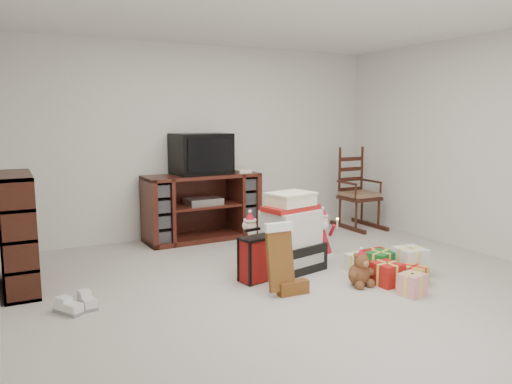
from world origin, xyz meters
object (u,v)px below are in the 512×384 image
rocking_chair (357,199)px  santa_figurine (322,237)px  teddy_bear (360,271)px  mrs_claus_figurine (250,247)px  gift_pile (291,237)px  sneaker_pair (78,305)px  tv_stand (202,207)px  red_suitcase (258,259)px  gift_cluster (391,266)px  bookshelf (18,234)px  crt_television (201,154)px

rocking_chair → santa_figurine: rocking_chair is taller
santa_figurine → teddy_bear: bearing=-105.7°
mrs_claus_figurine → gift_pile: bearing=-31.8°
rocking_chair → sneaker_pair: 4.30m
tv_stand → sneaker_pair: 2.57m
tv_stand → red_suitcase: tv_stand is taller
santa_figurine → sneaker_pair: size_ratio=1.55×
sneaker_pair → teddy_bear: bearing=-35.7°
teddy_bear → santa_figurine: size_ratio=0.58×
red_suitcase → mrs_claus_figurine: mrs_claus_figurine is taller
gift_pile → gift_cluster: size_ratio=0.78×
red_suitcase → sneaker_pair: (-1.65, 0.01, -0.18)m
teddy_bear → tv_stand: bearing=105.4°
gift_pile → mrs_claus_figurine: (-0.36, 0.22, -0.11)m
tv_stand → mrs_claus_figurine: (-0.03, -1.45, -0.19)m
santa_figurine → sneaker_pair: bearing=-170.2°
tv_stand → gift_pile: (0.32, -1.67, -0.08)m
bookshelf → gift_cluster: 3.53m
mrs_claus_figurine → sneaker_pair: (-1.76, -0.37, -0.19)m
rocking_chair → sneaker_pair: bearing=-160.2°
bookshelf → teddy_bear: bookshelf is taller
tv_stand → red_suitcase: size_ratio=2.94×
bookshelf → red_suitcase: bearing=-21.3°
red_suitcase → bookshelf: bearing=146.3°
gift_pile → red_suitcase: bearing=-174.6°
teddy_bear → santa_figurine: 1.07m
gift_pile → crt_television: crt_television is taller
gift_cluster → crt_television: size_ratio=1.36×
rocking_chair → gift_pile: size_ratio=1.50×
gift_pile → teddy_bear: size_ratio=2.50×
tv_stand → bookshelf: size_ratio=1.40×
mrs_claus_figurine → santa_figurine: bearing=6.1°
red_suitcase → mrs_claus_figurine: (0.10, 0.38, 0.01)m
gift_pile → sneaker_pair: size_ratio=2.25×
rocking_chair → bookshelf: bearing=-171.5°
teddy_bear → rocking_chair: bearing=52.4°
sneaker_pair → mrs_claus_figurine: bearing=-11.0°
bookshelf → mrs_claus_figurine: bookshelf is taller
bookshelf → red_suitcase: size_ratio=2.09×
tv_stand → sneaker_pair: size_ratio=4.26×
rocking_chair → red_suitcase: size_ratio=2.33×
tv_stand → red_suitcase: bearing=-96.7°
bookshelf → rocking_chair: size_ratio=0.90×
mrs_claus_figurine → sneaker_pair: 1.80m
bookshelf → gift_pile: (2.50, -0.64, -0.17)m
gift_pile → sneaker_pair: bearing=170.6°
red_suitcase → crt_television: bearing=73.1°
gift_cluster → crt_television: crt_television is taller
rocking_chair → mrs_claus_figurine: bearing=-154.2°
crt_television → gift_cluster: bearing=-70.8°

